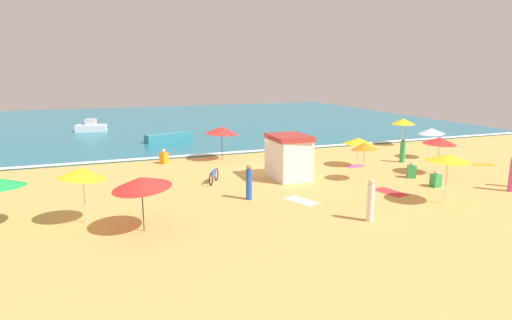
% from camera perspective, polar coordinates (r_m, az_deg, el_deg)
% --- Properties ---
extents(ground_plane, '(60.00, 60.00, 0.00)m').
position_cam_1_polar(ground_plane, '(26.39, 2.02, -1.55)').
color(ground_plane, '#E0A856').
extents(ocean_water, '(60.00, 44.00, 0.10)m').
position_cam_1_polar(ocean_water, '(52.97, -9.76, 5.16)').
color(ocean_water, teal).
rests_on(ocean_water, ground_plane).
extents(wave_breaker_foam, '(57.00, 0.70, 0.01)m').
position_cam_1_polar(wave_breaker_foam, '(32.15, -2.30, 1.09)').
color(wave_breaker_foam, white).
rests_on(wave_breaker_foam, ocean_water).
extents(lifeguard_cabana, '(2.10, 2.54, 2.55)m').
position_cam_1_polar(lifeguard_cabana, '(24.50, 4.39, 0.46)').
color(lifeguard_cabana, white).
rests_on(lifeguard_cabana, ground_plane).
extents(beach_umbrella_0, '(2.94, 2.92, 2.28)m').
position_cam_1_polar(beach_umbrella_0, '(16.83, -15.10, -2.93)').
color(beach_umbrella_0, '#4C3823').
rests_on(beach_umbrella_0, ground_plane).
extents(beach_umbrella_1, '(2.73, 2.73, 2.29)m').
position_cam_1_polar(beach_umbrella_1, '(27.62, 23.39, 2.40)').
color(beach_umbrella_1, silver).
rests_on(beach_umbrella_1, ground_plane).
extents(beach_umbrella_3, '(2.10, 2.10, 2.35)m').
position_cam_1_polar(beach_umbrella_3, '(21.57, 24.35, 0.23)').
color(beach_umbrella_3, silver).
rests_on(beach_umbrella_3, ground_plane).
extents(beach_umbrella_4, '(2.98, 2.96, 2.41)m').
position_cam_1_polar(beach_umbrella_4, '(29.51, -4.62, 4.00)').
color(beach_umbrella_4, '#4C3823').
rests_on(beach_umbrella_4, ground_plane).
extents(beach_umbrella_5, '(1.98, 1.96, 2.21)m').
position_cam_1_polar(beach_umbrella_5, '(32.46, 22.44, 3.60)').
color(beach_umbrella_5, silver).
rests_on(beach_umbrella_5, ground_plane).
extents(beach_umbrella_6, '(2.23, 2.20, 2.43)m').
position_cam_1_polar(beach_umbrella_6, '(18.49, -22.25, -1.64)').
color(beach_umbrella_6, silver).
rests_on(beach_umbrella_6, ground_plane).
extents(beach_umbrella_7, '(2.58, 2.58, 1.88)m').
position_cam_1_polar(beach_umbrella_7, '(28.33, 13.51, 2.52)').
color(beach_umbrella_7, silver).
rests_on(beach_umbrella_7, ground_plane).
extents(beach_umbrella_8, '(2.73, 2.73, 2.27)m').
position_cam_1_polar(beach_umbrella_8, '(37.31, 19.11, 4.92)').
color(beach_umbrella_8, silver).
rests_on(beach_umbrella_8, ground_plane).
extents(beach_umbrella_9, '(1.59, 1.63, 2.28)m').
position_cam_1_polar(beach_umbrella_9, '(24.65, 14.35, 1.80)').
color(beach_umbrella_9, silver).
rests_on(beach_umbrella_9, ground_plane).
extents(parked_bicycle, '(0.98, 1.59, 0.76)m').
position_cam_1_polar(parked_bicycle, '(23.83, -5.68, -2.14)').
color(parked_bicycle, black).
rests_on(parked_bicycle, ground_plane).
extents(beachgoer_0, '(0.42, 0.42, 1.72)m').
position_cam_1_polar(beachgoer_0, '(20.56, -0.95, -3.07)').
color(beachgoer_0, blue).
rests_on(beachgoer_0, ground_plane).
extents(beachgoer_4, '(0.63, 0.63, 0.99)m').
position_cam_1_polar(beachgoer_4, '(29.19, -12.24, 0.34)').
color(beachgoer_4, orange).
rests_on(beachgoer_4, ground_plane).
extents(beachgoer_5, '(0.45, 0.45, 0.92)m').
position_cam_1_polar(beachgoer_5, '(24.84, 22.94, -2.44)').
color(beachgoer_5, green).
rests_on(beachgoer_5, ground_plane).
extents(beachgoer_6, '(0.65, 0.65, 0.95)m').
position_cam_1_polar(beachgoer_6, '(26.39, 20.11, -1.40)').
color(beachgoer_6, green).
rests_on(beachgoer_6, ground_plane).
extents(beachgoer_7, '(0.32, 0.32, 1.80)m').
position_cam_1_polar(beachgoer_7, '(18.26, 15.10, -5.30)').
color(beachgoer_7, white).
rests_on(beachgoer_7, ground_plane).
extents(beachgoer_8, '(0.51, 0.51, 1.62)m').
position_cam_1_polar(beachgoer_8, '(30.56, 19.05, 1.09)').
color(beachgoer_8, green).
rests_on(beachgoer_8, ground_plane).
extents(beach_towel_0, '(1.22, 1.92, 0.01)m').
position_cam_1_polar(beach_towel_0, '(23.04, 17.53, -4.11)').
color(beach_towel_0, red).
rests_on(beach_towel_0, ground_plane).
extents(beach_towel_1, '(1.37, 0.78, 0.01)m').
position_cam_1_polar(beach_towel_1, '(28.61, 13.13, -0.79)').
color(beach_towel_1, '#D84CA5').
rests_on(beach_towel_1, ground_plane).
extents(beach_towel_2, '(1.35, 1.84, 0.01)m').
position_cam_1_polar(beach_towel_2, '(20.67, 6.08, -5.44)').
color(beach_towel_2, white).
rests_on(beach_towel_2, ground_plane).
extents(beach_towel_3, '(1.61, 1.20, 0.01)m').
position_cam_1_polar(beach_towel_3, '(32.06, 28.06, -0.54)').
color(beach_towel_3, orange).
rests_on(beach_towel_3, ground_plane).
extents(small_boat_0, '(4.22, 2.13, 0.67)m').
position_cam_1_polar(small_boat_0, '(37.79, -11.63, 3.00)').
color(small_boat_0, teal).
rests_on(small_boat_0, ocean_water).
extents(small_boat_1, '(3.10, 1.81, 1.28)m').
position_cam_1_polar(small_boat_1, '(45.91, -21.22, 4.12)').
color(small_boat_1, white).
rests_on(small_boat_1, ocean_water).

